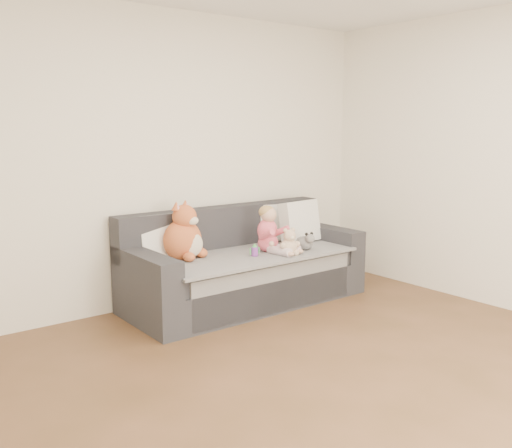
{
  "coord_description": "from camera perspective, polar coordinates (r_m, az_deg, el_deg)",
  "views": [
    {
      "loc": [
        -2.46,
        -2.01,
        1.6
      ],
      "look_at": [
        0.55,
        1.87,
        0.75
      ],
      "focal_mm": 40.0,
      "sensor_mm": 36.0,
      "label": 1
    }
  ],
  "objects": [
    {
      "name": "teddy_bear",
      "position": [
        5.01,
        3.37,
        -2.02
      ],
      "size": [
        0.2,
        0.15,
        0.25
      ],
      "rotation": [
        0.0,
        0.0,
        -0.19
      ],
      "color": "#D2B091",
      "rests_on": "sofa"
    },
    {
      "name": "plush_cat",
      "position": [
        4.92,
        -7.21,
        -1.22
      ],
      "size": [
        0.42,
        0.42,
        0.52
      ],
      "rotation": [
        0.0,
        0.0,
        0.38
      ],
      "color": "#C95C2C",
      "rests_on": "sofa"
    },
    {
      "name": "cushion_left",
      "position": [
        4.99,
        -9.5,
        -1.18
      ],
      "size": [
        0.41,
        0.2,
        0.38
      ],
      "rotation": [
        0.0,
        0.0,
        -0.04
      ],
      "color": "white",
      "rests_on": "sofa"
    },
    {
      "name": "cushion_right_back",
      "position": [
        5.64,
        2.12,
        0.15
      ],
      "size": [
        0.42,
        0.27,
        0.37
      ],
      "rotation": [
        0.0,
        0.0,
        -0.25
      ],
      "color": "white",
      "rests_on": "sofa"
    },
    {
      "name": "sofa",
      "position": [
        5.22,
        -1.28,
        -4.48
      ],
      "size": [
        2.2,
        0.94,
        0.85
      ],
      "color": "#292A2F",
      "rests_on": "ground"
    },
    {
      "name": "cushion_right_front",
      "position": [
        5.56,
        4.4,
        0.22
      ],
      "size": [
        0.46,
        0.25,
        0.42
      ],
      "rotation": [
        0.0,
        0.0,
        0.12
      ],
      "color": "white",
      "rests_on": "sofa"
    },
    {
      "name": "plush_cow",
      "position": [
        5.24,
        4.95,
        -1.82
      ],
      "size": [
        0.14,
        0.22,
        0.18
      ],
      "rotation": [
        0.0,
        0.0,
        -0.13
      ],
      "color": "white",
      "rests_on": "sofa"
    },
    {
      "name": "room_shell",
      "position": [
        3.47,
        7.54,
        4.77
      ],
      "size": [
        5.0,
        5.0,
        5.0
      ],
      "color": "brown",
      "rests_on": "ground"
    },
    {
      "name": "sippy_cup",
      "position": [
        4.97,
        -0.13,
        -2.6
      ],
      "size": [
        0.1,
        0.07,
        0.11
      ],
      "rotation": [
        0.0,
        0.0,
        -0.15
      ],
      "color": "purple",
      "rests_on": "sofa"
    },
    {
      "name": "toddler",
      "position": [
        5.13,
        1.47,
        -0.84
      ],
      "size": [
        0.3,
        0.44,
        0.43
      ],
      "rotation": [
        0.0,
        0.0,
        0.24
      ],
      "color": "#E65851",
      "rests_on": "sofa"
    }
  ]
}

